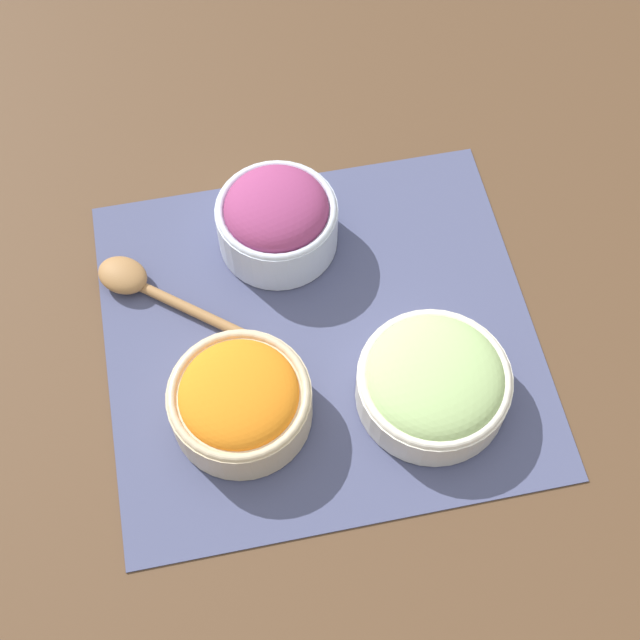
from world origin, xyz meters
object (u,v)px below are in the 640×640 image
onion_bowl (277,218)px  cucumber_bowl (434,382)px  carrot_bowl (240,400)px  wooden_spoon (139,283)px

onion_bowl → cucumber_bowl: size_ratio=0.86×
onion_bowl → cucumber_bowl: (-0.12, 0.23, -0.01)m
carrot_bowl → wooden_spoon: 0.20m
onion_bowl → carrot_bowl: 0.22m
onion_bowl → wooden_spoon: (0.17, 0.03, -0.03)m
carrot_bowl → onion_bowl: bearing=-109.8°
carrot_bowl → wooden_spoon: (0.09, -0.17, -0.03)m
cucumber_bowl → wooden_spoon: cucumber_bowl is taller
carrot_bowl → wooden_spoon: bearing=-62.7°
wooden_spoon → carrot_bowl: bearing=117.3°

